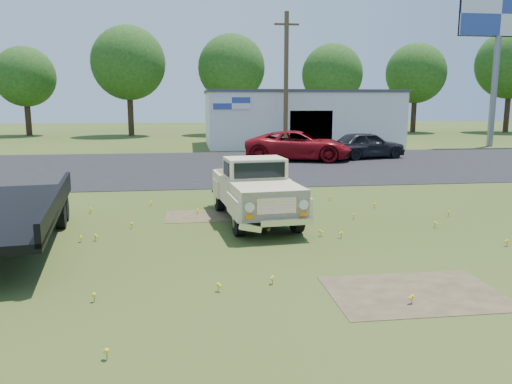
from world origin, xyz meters
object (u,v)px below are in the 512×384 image
Objects in this scene: vintage_pickup_truck at (255,189)px; flatbed_trailer at (3,205)px; billboard at (499,28)px; dark_sedan at (366,145)px; red_pickup at (298,146)px.

vintage_pickup_truck is 6.31m from flatbed_trailer.
billboard is 2.24× the size of vintage_pickup_truck.
flatbed_trailer is at bearing -138.97° from billboard.
vintage_pickup_truck is at bearing 135.79° from dark_sedan.
red_pickup is (10.37, 16.04, -0.16)m from flatbed_trailer.
flatbed_trailer is 19.10m from red_pickup.
vintage_pickup_truck is at bearing 177.72° from red_pickup.
flatbed_trailer is 22.00m from dark_sedan.
billboard is 15.79m from dark_sedan.
red_pickup is at bearing 82.23° from dark_sedan.
flatbed_trailer is at bearing -168.15° from vintage_pickup_truck.
red_pickup is (4.35, 14.15, -0.06)m from vintage_pickup_truck.
billboard is 1.52× the size of flatbed_trailer.
vintage_pickup_truck is 0.68× the size of flatbed_trailer.
vintage_pickup_truck is at bearing 9.04° from flatbed_trailer.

